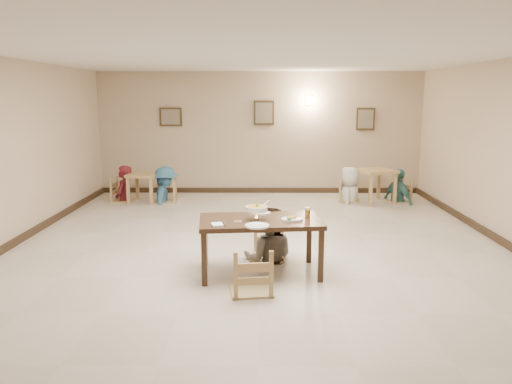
{
  "coord_description": "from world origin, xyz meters",
  "views": [
    {
      "loc": [
        0.03,
        -7.43,
        2.37
      ],
      "look_at": [
        -0.04,
        -0.18,
        0.99
      ],
      "focal_mm": 35.0,
      "sensor_mm": 36.0,
      "label": 1
    }
  ],
  "objects_px": {
    "bg_chair_rl": "(350,180)",
    "bg_diner_a": "(123,166)",
    "main_diner": "(269,207)",
    "drink_glass": "(308,213)",
    "bg_diner_d": "(400,169)",
    "chair_near": "(251,249)",
    "bg_table_right": "(375,176)",
    "main_table": "(260,225)",
    "bg_chair_lr": "(165,180)",
    "bg_diner_c": "(351,167)",
    "bg_chair_ll": "(123,179)",
    "bg_diner_b": "(165,166)",
    "bg_table_left": "(144,179)",
    "curry_warmer": "(257,209)",
    "chair_far": "(268,224)",
    "bg_chair_rr": "(399,182)"
  },
  "relations": [
    {
      "from": "drink_glass",
      "to": "bg_table_left",
      "type": "distance_m",
      "value": 5.7
    },
    {
      "from": "bg_chair_lr",
      "to": "bg_diner_b",
      "type": "xyz_separation_m",
      "value": [
        0.0,
        0.0,
        0.32
      ]
    },
    {
      "from": "curry_warmer",
      "to": "bg_chair_rr",
      "type": "height_order",
      "value": "curry_warmer"
    },
    {
      "from": "bg_chair_ll",
      "to": "bg_diner_b",
      "type": "relative_size",
      "value": 0.64
    },
    {
      "from": "drink_glass",
      "to": "bg_diner_d",
      "type": "bearing_deg",
      "value": 61.56
    },
    {
      "from": "bg_table_right",
      "to": "bg_chair_ll",
      "type": "xyz_separation_m",
      "value": [
        -5.78,
        0.05,
        -0.09
      ]
    },
    {
      "from": "main_diner",
      "to": "bg_chair_rr",
      "type": "distance_m",
      "value": 5.18
    },
    {
      "from": "main_table",
      "to": "bg_chair_rr",
      "type": "relative_size",
      "value": 1.78
    },
    {
      "from": "chair_near",
      "to": "bg_chair_lr",
      "type": "relative_size",
      "value": 1.08
    },
    {
      "from": "main_diner",
      "to": "drink_glass",
      "type": "height_order",
      "value": "main_diner"
    },
    {
      "from": "bg_chair_rr",
      "to": "bg_diner_d",
      "type": "xyz_separation_m",
      "value": [
        -0.0,
        0.0,
        0.29
      ]
    },
    {
      "from": "bg_diner_b",
      "to": "bg_diner_c",
      "type": "distance_m",
      "value": 4.25
    },
    {
      "from": "chair_far",
      "to": "bg_diner_b",
      "type": "bearing_deg",
      "value": 123.91
    },
    {
      "from": "curry_warmer",
      "to": "bg_chair_ll",
      "type": "bearing_deg",
      "value": 122.81
    },
    {
      "from": "main_table",
      "to": "bg_diner_a",
      "type": "height_order",
      "value": "bg_diner_a"
    },
    {
      "from": "bg_diner_c",
      "to": "drink_glass",
      "type": "bearing_deg",
      "value": 1.13
    },
    {
      "from": "chair_far",
      "to": "bg_chair_lr",
      "type": "relative_size",
      "value": 1.04
    },
    {
      "from": "bg_diner_a",
      "to": "bg_diner_d",
      "type": "distance_m",
      "value": 6.34
    },
    {
      "from": "main_table",
      "to": "bg_diner_d",
      "type": "relative_size",
      "value": 1.11
    },
    {
      "from": "main_table",
      "to": "bg_table_left",
      "type": "height_order",
      "value": "main_table"
    },
    {
      "from": "chair_near",
      "to": "main_table",
      "type": "bearing_deg",
      "value": -106.67
    },
    {
      "from": "bg_diner_a",
      "to": "bg_diner_c",
      "type": "bearing_deg",
      "value": 94.68
    },
    {
      "from": "main_table",
      "to": "bg_chair_lr",
      "type": "relative_size",
      "value": 1.68
    },
    {
      "from": "chair_near",
      "to": "bg_diner_a",
      "type": "bearing_deg",
      "value": -68.07
    },
    {
      "from": "bg_table_left",
      "to": "bg_diner_b",
      "type": "bearing_deg",
      "value": 1.03
    },
    {
      "from": "chair_far",
      "to": "main_diner",
      "type": "xyz_separation_m",
      "value": [
        0.02,
        -0.06,
        0.27
      ]
    },
    {
      "from": "drink_glass",
      "to": "bg_diner_d",
      "type": "distance_m",
      "value": 5.32
    },
    {
      "from": "chair_near",
      "to": "bg_diner_d",
      "type": "distance_m",
      "value": 6.36
    },
    {
      "from": "chair_far",
      "to": "bg_table_right",
      "type": "relative_size",
      "value": 1.07
    },
    {
      "from": "main_table",
      "to": "bg_chair_rr",
      "type": "height_order",
      "value": "bg_chair_rr"
    },
    {
      "from": "chair_near",
      "to": "bg_table_right",
      "type": "distance_m",
      "value": 6.05
    },
    {
      "from": "main_table",
      "to": "curry_warmer",
      "type": "distance_m",
      "value": 0.24
    },
    {
      "from": "bg_table_left",
      "to": "bg_chair_lr",
      "type": "bearing_deg",
      "value": 1.03
    },
    {
      "from": "bg_chair_rl",
      "to": "bg_diner_a",
      "type": "height_order",
      "value": "bg_diner_a"
    },
    {
      "from": "bg_chair_ll",
      "to": "bg_diner_c",
      "type": "xyz_separation_m",
      "value": [
        5.22,
        0.02,
        0.28
      ]
    },
    {
      "from": "bg_chair_lr",
      "to": "bg_diner_b",
      "type": "height_order",
      "value": "bg_diner_b"
    },
    {
      "from": "drink_glass",
      "to": "bg_chair_rr",
      "type": "bearing_deg",
      "value": 61.56
    },
    {
      "from": "drink_glass",
      "to": "bg_table_left",
      "type": "bearing_deg",
      "value": 125.68
    },
    {
      "from": "chair_near",
      "to": "bg_chair_rl",
      "type": "distance_m",
      "value": 5.88
    },
    {
      "from": "main_diner",
      "to": "bg_diner_a",
      "type": "distance_m",
      "value": 5.33
    },
    {
      "from": "main_table",
      "to": "chair_far",
      "type": "distance_m",
      "value": 0.69
    },
    {
      "from": "bg_chair_ll",
      "to": "bg_chair_rl",
      "type": "distance_m",
      "value": 5.22
    },
    {
      "from": "drink_glass",
      "to": "bg_chair_lr",
      "type": "xyz_separation_m",
      "value": [
        -2.83,
        4.64,
        -0.32
      ]
    },
    {
      "from": "bg_table_left",
      "to": "bg_diner_c",
      "type": "distance_m",
      "value": 4.75
    },
    {
      "from": "main_table",
      "to": "bg_chair_ll",
      "type": "bearing_deg",
      "value": 117.76
    },
    {
      "from": "bg_table_left",
      "to": "bg_table_right",
      "type": "distance_m",
      "value": 5.3
    },
    {
      "from": "main_diner",
      "to": "bg_diner_c",
      "type": "height_order",
      "value": "bg_diner_c"
    },
    {
      "from": "chair_near",
      "to": "curry_warmer",
      "type": "height_order",
      "value": "chair_near"
    },
    {
      "from": "bg_table_left",
      "to": "bg_diner_a",
      "type": "relative_size",
      "value": 0.45
    },
    {
      "from": "bg_diner_a",
      "to": "bg_diner_c",
      "type": "relative_size",
      "value": 1.03
    }
  ]
}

